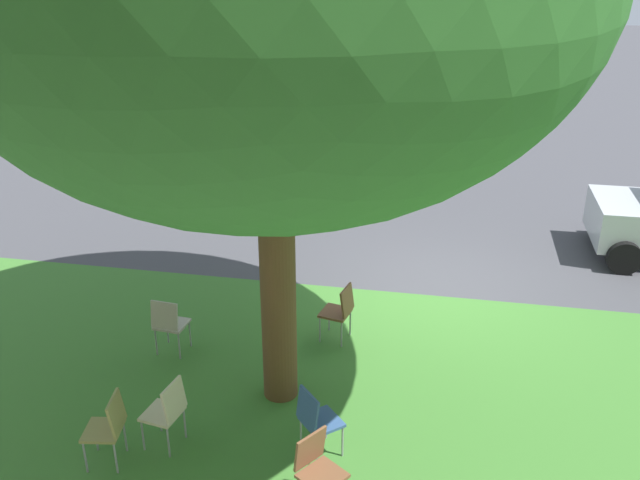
{
  "coord_description": "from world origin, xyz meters",
  "views": [
    {
      "loc": [
        0.0,
        10.5,
        5.5
      ],
      "look_at": [
        1.8,
        0.96,
        1.2
      ],
      "focal_mm": 38.81,
      "sensor_mm": 36.0,
      "label": 1
    }
  ],
  "objects_px": {
    "chair_4": "(169,322)",
    "chair_5": "(167,409)",
    "chair_3": "(316,418)",
    "chair_0": "(340,309)",
    "chair_2": "(109,425)",
    "chair_1": "(318,466)"
  },
  "relations": [
    {
      "from": "chair_4",
      "to": "chair_5",
      "type": "bearing_deg",
      "value": 111.41
    },
    {
      "from": "chair_3",
      "to": "chair_5",
      "type": "relative_size",
      "value": 1.0
    },
    {
      "from": "chair_0",
      "to": "chair_3",
      "type": "xyz_separation_m",
      "value": [
        -0.13,
        2.5,
        0.0
      ]
    },
    {
      "from": "chair_3",
      "to": "chair_2",
      "type": "bearing_deg",
      "value": 13.71
    },
    {
      "from": "chair_3",
      "to": "chair_5",
      "type": "height_order",
      "value": "same"
    },
    {
      "from": "chair_2",
      "to": "chair_5",
      "type": "distance_m",
      "value": 0.66
    },
    {
      "from": "chair_5",
      "to": "chair_4",
      "type": "bearing_deg",
      "value": -68.59
    },
    {
      "from": "chair_0",
      "to": "chair_4",
      "type": "relative_size",
      "value": 1.0
    },
    {
      "from": "chair_0",
      "to": "chair_5",
      "type": "bearing_deg",
      "value": 59.28
    },
    {
      "from": "chair_4",
      "to": "chair_0",
      "type": "bearing_deg",
      "value": -160.59
    },
    {
      "from": "chair_1",
      "to": "chair_3",
      "type": "distance_m",
      "value": 0.78
    },
    {
      "from": "chair_1",
      "to": "chair_4",
      "type": "bearing_deg",
      "value": -43.27
    },
    {
      "from": "chair_5",
      "to": "chair_1",
      "type": "bearing_deg",
      "value": 162.35
    },
    {
      "from": "chair_0",
      "to": "chair_4",
      "type": "xyz_separation_m",
      "value": [
        2.3,
        0.81,
        0.0
      ]
    },
    {
      "from": "chair_4",
      "to": "chair_5",
      "type": "distance_m",
      "value": 1.98
    },
    {
      "from": "chair_3",
      "to": "chair_4",
      "type": "relative_size",
      "value": 1.0
    },
    {
      "from": "chair_2",
      "to": "chair_5",
      "type": "xyz_separation_m",
      "value": [
        -0.53,
        -0.38,
        0.0
      ]
    },
    {
      "from": "chair_1",
      "to": "chair_3",
      "type": "height_order",
      "value": "same"
    },
    {
      "from": "chair_0",
      "to": "chair_2",
      "type": "height_order",
      "value": "same"
    },
    {
      "from": "chair_2",
      "to": "chair_5",
      "type": "height_order",
      "value": "same"
    },
    {
      "from": "chair_5",
      "to": "chair_0",
      "type": "bearing_deg",
      "value": -120.72
    },
    {
      "from": "chair_2",
      "to": "chair_3",
      "type": "distance_m",
      "value": 2.31
    }
  ]
}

